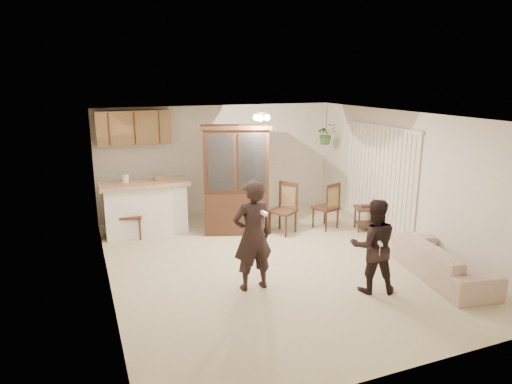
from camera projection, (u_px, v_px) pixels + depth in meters
name	position (u px, v px, depth m)	size (l,w,h in m)	color
floor	(276.00, 262.00, 7.89)	(6.50, 6.50, 0.00)	beige
ceiling	(278.00, 117.00, 7.28)	(5.50, 6.50, 0.02)	silver
wall_back	(219.00, 160.00, 10.51)	(5.50, 0.02, 2.50)	white
wall_front	(408.00, 265.00, 4.66)	(5.50, 0.02, 2.50)	white
wall_left	(104.00, 210.00, 6.60)	(0.02, 6.50, 2.50)	white
wall_right	(410.00, 179.00, 8.57)	(0.02, 6.50, 2.50)	white
breakfast_bar	(146.00, 210.00, 9.22)	(1.60, 0.55, 1.00)	white
bar_top	(144.00, 184.00, 9.09)	(1.75, 0.70, 0.08)	tan
upper_cabinets	(133.00, 127.00, 9.46)	(1.50, 0.34, 0.70)	#91603F
vertical_blinds	(379.00, 178.00, 9.40)	(0.06, 2.30, 2.10)	white
ceiling_fixture	(261.00, 117.00, 8.46)	(0.36, 0.36, 0.20)	beige
hanging_plant	(326.00, 134.00, 10.42)	(0.43, 0.37, 0.48)	#2E5220
plant_cord	(327.00, 120.00, 10.34)	(0.01, 0.01, 0.65)	black
sofa	(444.00, 256.00, 7.19)	(1.87, 0.73, 0.73)	beige
adult	(253.00, 232.00, 6.71)	(0.66, 0.43, 1.80)	black
child	(373.00, 248.00, 6.69)	(0.66, 0.51, 1.35)	black
china_hutch	(236.00, 181.00, 9.18)	(1.49, 0.96, 2.20)	#381F14
side_table	(366.00, 218.00, 9.50)	(0.58, 0.58, 0.55)	#381F14
chair_bar	(132.00, 223.00, 9.06)	(0.56, 0.56, 1.02)	#381F14
chair_hutch_left	(283.00, 219.00, 9.30)	(0.64, 0.64, 1.04)	#381F14
chair_hutch_right	(325.00, 215.00, 9.63)	(0.55, 0.55, 0.99)	#381F14
controller_adult	(264.00, 213.00, 6.27)	(0.05, 0.15, 0.05)	white
controller_child	(380.00, 244.00, 6.32)	(0.04, 0.12, 0.04)	white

